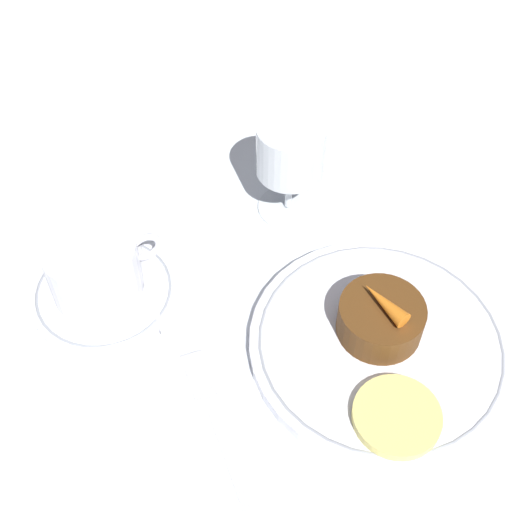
{
  "coord_description": "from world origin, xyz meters",
  "views": [
    {
      "loc": [
        -0.24,
        -0.29,
        0.59
      ],
      "look_at": [
        -0.04,
        0.1,
        0.04
      ],
      "focal_mm": 50.0,
      "sensor_mm": 36.0,
      "label": 1
    }
  ],
  "objects_px": {
    "fork": "(214,416)",
    "dessert_cake": "(381,319)",
    "dinner_plate": "(379,344)",
    "coffee_cup": "(94,267)",
    "wine_glass": "(291,155)"
  },
  "relations": [
    {
      "from": "dinner_plate",
      "to": "dessert_cake",
      "type": "height_order",
      "value": "dessert_cake"
    },
    {
      "from": "dinner_plate",
      "to": "coffee_cup",
      "type": "bearing_deg",
      "value": 139.99
    },
    {
      "from": "coffee_cup",
      "to": "wine_glass",
      "type": "distance_m",
      "value": 0.23
    },
    {
      "from": "dessert_cake",
      "to": "wine_glass",
      "type": "bearing_deg",
      "value": 88.55
    },
    {
      "from": "fork",
      "to": "dessert_cake",
      "type": "xyz_separation_m",
      "value": [
        0.18,
        0.01,
        0.03
      ]
    },
    {
      "from": "dinner_plate",
      "to": "fork",
      "type": "relative_size",
      "value": 1.35
    },
    {
      "from": "dinner_plate",
      "to": "wine_glass",
      "type": "height_order",
      "value": "wine_glass"
    },
    {
      "from": "coffee_cup",
      "to": "dessert_cake",
      "type": "xyz_separation_m",
      "value": [
        0.22,
        -0.17,
        -0.01
      ]
    },
    {
      "from": "wine_glass",
      "to": "fork",
      "type": "bearing_deg",
      "value": -132.85
    },
    {
      "from": "fork",
      "to": "wine_glass",
      "type": "bearing_deg",
      "value": 47.15
    },
    {
      "from": "dinner_plate",
      "to": "fork",
      "type": "distance_m",
      "value": 0.17
    },
    {
      "from": "fork",
      "to": "dinner_plate",
      "type": "bearing_deg",
      "value": -1.89
    },
    {
      "from": "fork",
      "to": "dessert_cake",
      "type": "height_order",
      "value": "dessert_cake"
    },
    {
      "from": "coffee_cup",
      "to": "fork",
      "type": "xyz_separation_m",
      "value": [
        0.05,
        -0.18,
        -0.04
      ]
    },
    {
      "from": "fork",
      "to": "dessert_cake",
      "type": "bearing_deg",
      "value": 2.06
    }
  ]
}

